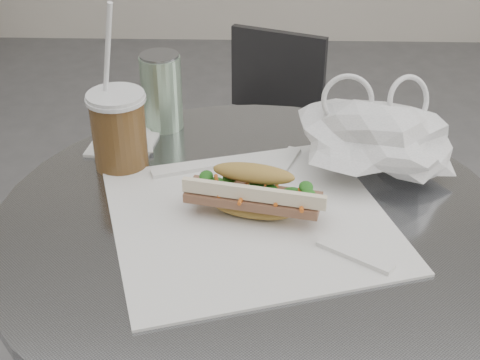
{
  "coord_description": "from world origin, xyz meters",
  "views": [
    {
      "loc": [
        0.0,
        -0.6,
        1.29
      ],
      "look_at": [
        -0.02,
        0.22,
        0.79
      ],
      "focal_mm": 50.0,
      "sensor_mm": 36.0,
      "label": 1
    }
  ],
  "objects_px": {
    "sunglasses": "(375,143)",
    "drink_can": "(162,91)",
    "chair_far": "(259,168)",
    "iced_coffee": "(119,129)",
    "banh_mi": "(253,192)",
    "cafe_table": "(251,351)"
  },
  "relations": [
    {
      "from": "banh_mi",
      "to": "sunglasses",
      "type": "relative_size",
      "value": 2.34
    },
    {
      "from": "iced_coffee",
      "to": "sunglasses",
      "type": "distance_m",
      "value": 0.43
    },
    {
      "from": "chair_far",
      "to": "banh_mi",
      "type": "relative_size",
      "value": 2.69
    },
    {
      "from": "cafe_table",
      "to": "iced_coffee",
      "type": "relative_size",
      "value": 2.77
    },
    {
      "from": "iced_coffee",
      "to": "sunglasses",
      "type": "relative_size",
      "value": 2.57
    },
    {
      "from": "iced_coffee",
      "to": "drink_can",
      "type": "bearing_deg",
      "value": 70.42
    },
    {
      "from": "banh_mi",
      "to": "cafe_table",
      "type": "bearing_deg",
      "value": 97.3
    },
    {
      "from": "cafe_table",
      "to": "banh_mi",
      "type": "relative_size",
      "value": 3.04
    },
    {
      "from": "banh_mi",
      "to": "iced_coffee",
      "type": "xyz_separation_m",
      "value": [
        -0.22,
        0.14,
        0.03
      ]
    },
    {
      "from": "sunglasses",
      "to": "drink_can",
      "type": "xyz_separation_m",
      "value": [
        -0.37,
        0.09,
        0.05
      ]
    },
    {
      "from": "banh_mi",
      "to": "drink_can",
      "type": "relative_size",
      "value": 1.82
    },
    {
      "from": "banh_mi",
      "to": "drink_can",
      "type": "distance_m",
      "value": 0.33
    },
    {
      "from": "banh_mi",
      "to": "sunglasses",
      "type": "bearing_deg",
      "value": 56.28
    },
    {
      "from": "banh_mi",
      "to": "iced_coffee",
      "type": "height_order",
      "value": "iced_coffee"
    },
    {
      "from": "cafe_table",
      "to": "sunglasses",
      "type": "xyz_separation_m",
      "value": [
        0.2,
        0.19,
        0.29
      ]
    },
    {
      "from": "chair_far",
      "to": "iced_coffee",
      "type": "xyz_separation_m",
      "value": [
        -0.23,
        -0.73,
        0.5
      ]
    },
    {
      "from": "banh_mi",
      "to": "iced_coffee",
      "type": "bearing_deg",
      "value": 159.02
    },
    {
      "from": "iced_coffee",
      "to": "chair_far",
      "type": "bearing_deg",
      "value": 72.75
    },
    {
      "from": "sunglasses",
      "to": "drink_can",
      "type": "relative_size",
      "value": 0.77
    },
    {
      "from": "iced_coffee",
      "to": "drink_can",
      "type": "height_order",
      "value": "iced_coffee"
    },
    {
      "from": "cafe_table",
      "to": "sunglasses",
      "type": "relative_size",
      "value": 7.12
    },
    {
      "from": "cafe_table",
      "to": "drink_can",
      "type": "bearing_deg",
      "value": 120.4
    }
  ]
}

